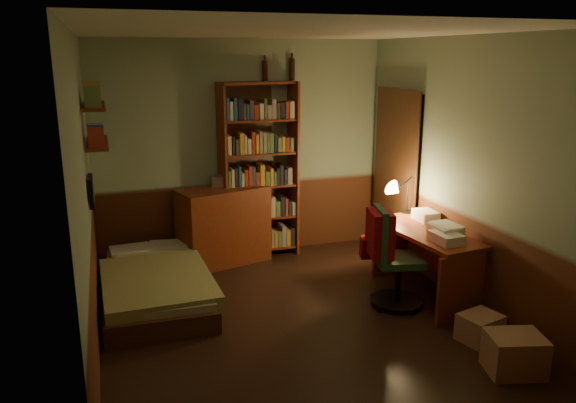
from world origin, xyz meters
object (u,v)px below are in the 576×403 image
object	(u,v)px
bookshelf	(259,172)
desk_lamp	(408,189)
bed	(155,274)
office_chair	(399,264)
cardboard_box_a	(514,354)
desk	(423,263)
dresser	(223,225)
mini_stereo	(221,181)
cardboard_box_b	(480,328)

from	to	relation	value
bookshelf	desk_lamp	bearing A→B (deg)	-44.24
bed	office_chair	bearing A→B (deg)	-19.81
cardboard_box_a	bed	bearing A→B (deg)	138.22
desk	desk_lamp	bearing A→B (deg)	70.25
bed	desk	world-z (taller)	desk
dresser	mini_stereo	xyz separation A→B (m)	(0.01, 0.12, 0.52)
cardboard_box_a	dresser	bearing A→B (deg)	117.90
bed	bookshelf	distance (m)	1.82
desk_lamp	cardboard_box_a	xyz separation A→B (m)	(-0.25, -2.14, -0.81)
office_chair	desk	bearing A→B (deg)	31.35
office_chair	bed	bearing A→B (deg)	172.26
dresser	cardboard_box_b	size ratio (longest dim) A/B	3.02
desk	office_chair	xyz separation A→B (m)	(-0.35, -0.12, 0.08)
bed	mini_stereo	size ratio (longest dim) A/B	7.98
bed	office_chair	xyz separation A→B (m)	(2.26, -0.87, 0.16)
office_chair	cardboard_box_b	size ratio (longest dim) A/B	2.54
bed	cardboard_box_b	distance (m)	3.13
office_chair	cardboard_box_b	bearing A→B (deg)	-56.10
dresser	bookshelf	xyz separation A→B (m)	(0.47, 0.08, 0.60)
mini_stereo	office_chair	xyz separation A→B (m)	(1.37, -1.85, -0.54)
office_chair	bookshelf	bearing A→B (deg)	130.18
bookshelf	desk	bearing A→B (deg)	-61.05
desk	cardboard_box_a	world-z (taller)	desk
bookshelf	desk	size ratio (longest dim) A/B	1.61
cardboard_box_a	office_chair	bearing A→B (deg)	100.76
dresser	office_chair	xyz separation A→B (m)	(1.38, -1.72, -0.02)
dresser	cardboard_box_a	size ratio (longest dim) A/B	2.44
mini_stereo	cardboard_box_a	size ratio (longest dim) A/B	0.55
dresser	cardboard_box_a	xyz separation A→B (m)	(1.65, -3.11, -0.30)
office_chair	cardboard_box_a	xyz separation A→B (m)	(0.26, -1.38, -0.27)
cardboard_box_b	cardboard_box_a	bearing A→B (deg)	-97.09
mini_stereo	bed	bearing A→B (deg)	-127.55
desk_lamp	dresser	bearing A→B (deg)	140.82
desk	cardboard_box_b	world-z (taller)	desk
desk	office_chair	distance (m)	0.38
dresser	desk	size ratio (longest dim) A/B	0.78
desk	desk_lamp	world-z (taller)	desk_lamp
dresser	office_chair	distance (m)	2.21
bed	cardboard_box_b	world-z (taller)	bed
dresser	office_chair	size ratio (longest dim) A/B	1.19
bookshelf	bed	bearing A→B (deg)	-153.21
desk	office_chair	bearing A→B (deg)	-168.23
cardboard_box_b	desk	bearing A→B (deg)	88.36
bed	desk	xyz separation A→B (m)	(2.62, -0.76, 0.08)
bed	desk_lamp	bearing A→B (deg)	-1.05
bookshelf	cardboard_box_b	distance (m)	3.10
mini_stereo	desk	size ratio (longest dim) A/B	0.18
office_chair	cardboard_box_b	distance (m)	0.98
desk_lamp	cardboard_box_a	world-z (taller)	desk_lamp
dresser	bookshelf	size ratio (longest dim) A/B	0.48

